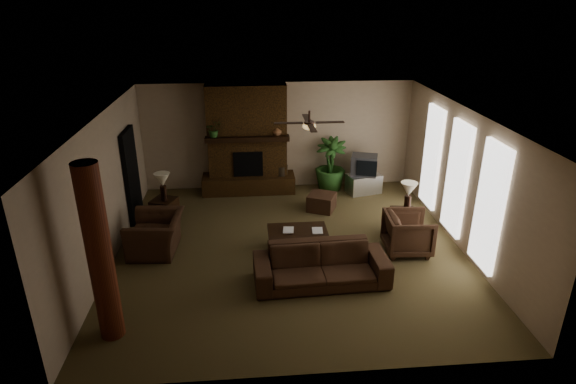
{
  "coord_description": "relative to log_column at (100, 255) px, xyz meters",
  "views": [
    {
      "loc": [
        -0.78,
        -8.53,
        4.86
      ],
      "look_at": [
        0.0,
        0.4,
        1.1
      ],
      "focal_mm": 29.63,
      "sensor_mm": 36.0,
      "label": 1
    }
  ],
  "objects": [
    {
      "name": "ottoman",
      "position": [
        3.89,
        4.25,
        -1.2
      ],
      "size": [
        0.79,
        0.79,
        0.4
      ],
      "primitive_type": "cube",
      "rotation": [
        0.0,
        0.0,
        -0.42
      ],
      "color": "#422A1C",
      "rests_on": "ground"
    },
    {
      "name": "room_shell",
      "position": [
        2.95,
        2.4,
        0.0
      ],
      "size": [
        7.0,
        7.0,
        7.0
      ],
      "color": "brown",
      "rests_on": "ground"
    },
    {
      "name": "log_column",
      "position": [
        0.0,
        0.0,
        0.0
      ],
      "size": [
        0.36,
        0.36,
        2.8
      ],
      "primitive_type": "cylinder",
      "color": "#622B18",
      "rests_on": "ground"
    },
    {
      "name": "side_table_right",
      "position": [
        5.45,
        2.88,
        -1.12
      ],
      "size": [
        0.56,
        0.56,
        0.55
      ],
      "primitive_type": "cube",
      "rotation": [
        0.0,
        0.0,
        -0.12
      ],
      "color": "black",
      "rests_on": "ground"
    },
    {
      "name": "side_table_left",
      "position": [
        0.22,
        3.92,
        -1.12
      ],
      "size": [
        0.65,
        0.65,
        0.55
      ],
      "primitive_type": "cube",
      "rotation": [
        0.0,
        0.0,
        -0.39
      ],
      "color": "black",
      "rests_on": "ground"
    },
    {
      "name": "lamp_right",
      "position": [
        5.51,
        2.85,
        -0.4
      ],
      "size": [
        0.37,
        0.37,
        0.65
      ],
      "color": "black",
      "rests_on": "side_table_right"
    },
    {
      "name": "armchair_left",
      "position": [
        0.26,
        2.56,
        -0.89
      ],
      "size": [
        0.82,
        1.21,
        1.02
      ],
      "primitive_type": "imported",
      "rotation": [
        0.0,
        0.0,
        -1.63
      ],
      "color": "#422A1C",
      "rests_on": "ground"
    },
    {
      "name": "doorway",
      "position": [
        -0.49,
        4.2,
        -0.35
      ],
      "size": [
        0.1,
        1.0,
        2.1
      ],
      "primitive_type": "cube",
      "color": "black",
      "rests_on": "ground"
    },
    {
      "name": "lamp_left",
      "position": [
        0.25,
        3.87,
        -0.4
      ],
      "size": [
        0.44,
        0.44,
        0.65
      ],
      "color": "black",
      "rests_on": "side_table_left"
    },
    {
      "name": "windows",
      "position": [
        6.4,
        2.6,
        -0.05
      ],
      "size": [
        0.08,
        3.65,
        2.35
      ],
      "color": "white",
      "rests_on": "ground"
    },
    {
      "name": "floor_vase",
      "position": [
        3.01,
        5.55,
        -0.97
      ],
      "size": [
        0.34,
        0.34,
        0.77
      ],
      "color": "#34291C",
      "rests_on": "ground"
    },
    {
      "name": "tv",
      "position": [
        5.14,
        5.23,
        -0.64
      ],
      "size": [
        0.77,
        0.69,
        0.52
      ],
      "color": "#39393C",
      "rests_on": "tv_stand"
    },
    {
      "name": "tv_stand",
      "position": [
        5.15,
        5.22,
        -1.15
      ],
      "size": [
        0.95,
        0.7,
        0.5
      ],
      "primitive_type": "cube",
      "rotation": [
        0.0,
        0.0,
        0.25
      ],
      "color": "silver",
      "rests_on": "ground"
    },
    {
      "name": "coffee_table",
      "position": [
        3.11,
        2.4,
        -1.03
      ],
      "size": [
        1.2,
        0.7,
        0.43
      ],
      "color": "black",
      "rests_on": "ground"
    },
    {
      "name": "book_a",
      "position": [
        2.81,
        2.38,
        -0.83
      ],
      "size": [
        0.22,
        0.05,
        0.29
      ],
      "primitive_type": "imported",
      "rotation": [
        0.0,
        0.0,
        -0.12
      ],
      "color": "#999999",
      "rests_on": "coffee_table"
    },
    {
      "name": "ceiling_fan",
      "position": [
        3.35,
        2.7,
        1.13
      ],
      "size": [
        1.35,
        1.35,
        0.37
      ],
      "color": "black",
      "rests_on": "ceiling"
    },
    {
      "name": "fireplace",
      "position": [
        2.15,
        5.62,
        -0.24
      ],
      "size": [
        2.4,
        0.7,
        2.8
      ],
      "color": "#503215",
      "rests_on": "ground"
    },
    {
      "name": "floor_plant",
      "position": [
        4.3,
        5.5,
        -1.01
      ],
      "size": [
        1.0,
        1.51,
        0.79
      ],
      "primitive_type": "imported",
      "rotation": [
        0.0,
        0.0,
        -0.15
      ],
      "color": "#2B5823",
      "rests_on": "ground"
    },
    {
      "name": "armchair_right",
      "position": [
        5.31,
        2.1,
        -0.95
      ],
      "size": [
        0.87,
        0.92,
        0.9
      ],
      "primitive_type": "imported",
      "rotation": [
        0.0,
        0.0,
        1.52
      ],
      "color": "#422A1C",
      "rests_on": "ground"
    },
    {
      "name": "mantel_vase",
      "position": [
        2.9,
        5.42,
        0.27
      ],
      "size": [
        0.28,
        0.28,
        0.22
      ],
      "primitive_type": "imported",
      "rotation": [
        0.0,
        0.0,
        -0.3
      ],
      "color": "#915D3A",
      "rests_on": "fireplace"
    },
    {
      "name": "sofa",
      "position": [
        3.4,
        1.14,
        -0.93
      ],
      "size": [
        2.43,
        0.8,
        0.94
      ],
      "primitive_type": "imported",
      "rotation": [
        0.0,
        0.0,
        0.04
      ],
      "color": "#422A1C",
      "rests_on": "ground"
    },
    {
      "name": "book_b",
      "position": [
        3.4,
        2.31,
        -0.82
      ],
      "size": [
        0.21,
        0.04,
        0.29
      ],
      "primitive_type": "imported",
      "rotation": [
        0.0,
        0.0,
        -0.08
      ],
      "color": "#999999",
      "rests_on": "coffee_table"
    },
    {
      "name": "mantel_plant",
      "position": [
        1.33,
        5.39,
        0.32
      ],
      "size": [
        0.49,
        0.52,
        0.33
      ],
      "primitive_type": "imported",
      "rotation": [
        0.0,
        0.0,
        0.32
      ],
      "color": "#2B5823",
      "rests_on": "fireplace"
    }
  ]
}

